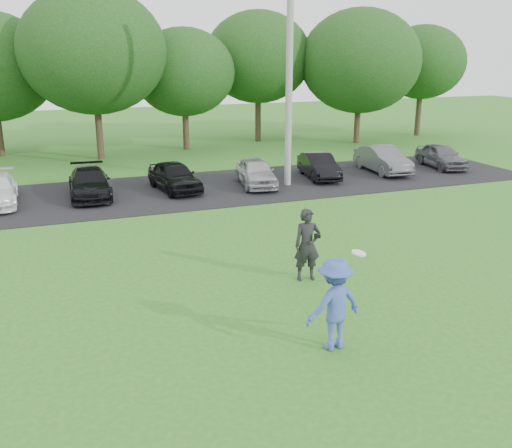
{
  "coord_description": "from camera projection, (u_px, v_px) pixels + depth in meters",
  "views": [
    {
      "loc": [
        -4.87,
        -9.44,
        5.51
      ],
      "look_at": [
        0.0,
        3.5,
        1.3
      ],
      "focal_mm": 40.0,
      "sensor_mm": 36.0,
      "label": 1
    }
  ],
  "objects": [
    {
      "name": "ground",
      "position": [
        316.0,
        331.0,
        11.7
      ],
      "size": [
        100.0,
        100.0,
        0.0
      ],
      "primitive_type": "plane",
      "color": "#296E1F",
      "rests_on": "ground"
    },
    {
      "name": "parking_lot",
      "position": [
        174.0,
        191.0,
        23.33
      ],
      "size": [
        32.0,
        6.5,
        0.03
      ],
      "primitive_type": "cube",
      "color": "black",
      "rests_on": "ground"
    },
    {
      "name": "utility_pole",
      "position": [
        289.0,
        64.0,
        22.91
      ],
      "size": [
        0.28,
        0.28,
        9.98
      ],
      "primitive_type": "cylinder",
      "color": "gray",
      "rests_on": "ground"
    },
    {
      "name": "frisbee_player",
      "position": [
        334.0,
        304.0,
        10.79
      ],
      "size": [
        1.26,
        0.85,
        2.05
      ],
      "color": "#3E56B0",
      "rests_on": "ground"
    },
    {
      "name": "camera_bystander",
      "position": [
        307.0,
        245.0,
        14.09
      ],
      "size": [
        0.73,
        0.53,
        1.82
      ],
      "color": "black",
      "rests_on": "ground"
    },
    {
      "name": "parked_cars",
      "position": [
        124.0,
        180.0,
        22.53
      ],
      "size": [
        28.89,
        4.97,
        1.25
      ],
      "color": "silver",
      "rests_on": "parking_lot"
    },
    {
      "name": "tree_row",
      "position": [
        158.0,
        62.0,
        31.15
      ],
      "size": [
        42.39,
        9.85,
        8.64
      ],
      "color": "#38281C",
      "rests_on": "ground"
    }
  ]
}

